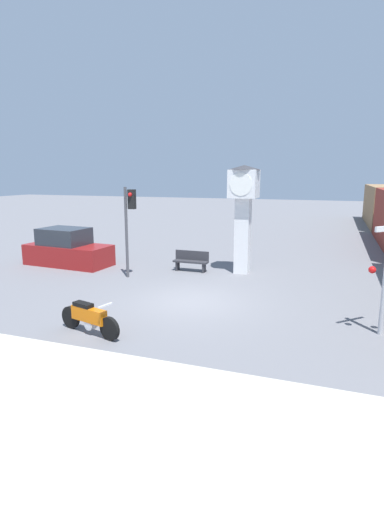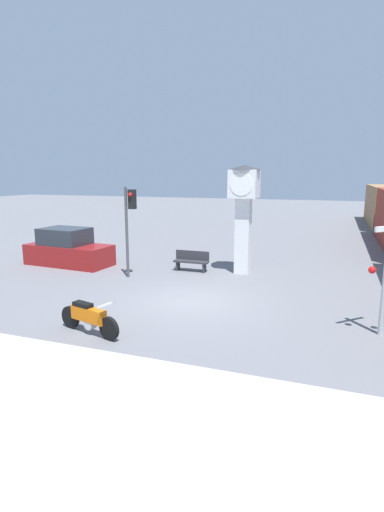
# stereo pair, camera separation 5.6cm
# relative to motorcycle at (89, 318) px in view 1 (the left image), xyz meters

# --- Properties ---
(ground_plane) EXTENTS (120.00, 120.00, 0.00)m
(ground_plane) POSITION_rel_motorcycle_xyz_m (1.73, 3.64, -0.47)
(ground_plane) COLOR slate
(sidewalk_strip) EXTENTS (36.00, 6.00, 0.10)m
(sidewalk_strip) POSITION_rel_motorcycle_xyz_m (1.73, -4.00, -0.42)
(sidewalk_strip) COLOR #BCB7A8
(sidewalk_strip) RESTS_ON ground_plane
(motorcycle) EXTENTS (2.16, 0.73, 0.97)m
(motorcycle) POSITION_rel_motorcycle_xyz_m (0.00, 0.00, 0.00)
(motorcycle) COLOR black
(motorcycle) RESTS_ON ground_plane
(clock_tower) EXTENTS (1.43, 1.43, 4.73)m
(clock_tower) POSITION_rel_motorcycle_xyz_m (2.44, 8.35, 2.69)
(clock_tower) COLOR white
(clock_tower) RESTS_ON ground_plane
(traffic_light) EXTENTS (0.50, 0.35, 3.83)m
(traffic_light) POSITION_rel_motorcycle_xyz_m (-1.86, 5.92, 2.18)
(traffic_light) COLOR #47474C
(traffic_light) RESTS_ON ground_plane
(bench) EXTENTS (1.60, 0.44, 0.92)m
(bench) POSITION_rel_motorcycle_xyz_m (0.18, 7.89, 0.02)
(bench) COLOR #2D2D33
(bench) RESTS_ON ground_plane
(parked_car) EXTENTS (4.32, 2.11, 1.80)m
(parked_car) POSITION_rel_motorcycle_xyz_m (-5.93, 7.09, 0.28)
(parked_car) COLOR maroon
(parked_car) RESTS_ON ground_plane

